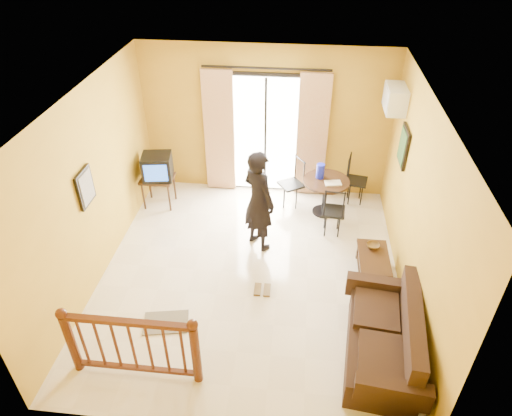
# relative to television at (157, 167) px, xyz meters

# --- Properties ---
(ground) EXTENTS (5.00, 5.00, 0.00)m
(ground) POSITION_rel_television_xyz_m (1.87, -1.71, -0.81)
(ground) COLOR beige
(ground) RESTS_ON ground
(room_shell) EXTENTS (5.00, 5.00, 5.00)m
(room_shell) POSITION_rel_television_xyz_m (1.87, -1.71, 0.90)
(room_shell) COLOR white
(room_shell) RESTS_ON ground
(balcony_door) EXTENTS (2.25, 0.14, 2.46)m
(balcony_door) POSITION_rel_television_xyz_m (1.87, 0.72, 0.38)
(balcony_door) COLOR black
(balcony_door) RESTS_ON ground
(tv_table) EXTENTS (0.58, 0.48, 0.58)m
(tv_table) POSITION_rel_television_xyz_m (-0.03, 0.00, -0.31)
(tv_table) COLOR black
(tv_table) RESTS_ON ground
(television) EXTENTS (0.57, 0.53, 0.46)m
(television) POSITION_rel_television_xyz_m (0.00, 0.00, 0.00)
(television) COLOR black
(television) RESTS_ON tv_table
(picture_left) EXTENTS (0.05, 0.42, 0.52)m
(picture_left) POSITION_rel_television_xyz_m (-0.35, -1.91, 0.74)
(picture_left) COLOR black
(picture_left) RESTS_ON room_shell
(dining_table) EXTENTS (0.82, 0.82, 0.69)m
(dining_table) POSITION_rel_television_xyz_m (3.01, 0.06, -0.27)
(dining_table) COLOR black
(dining_table) RESTS_ON ground
(water_jug) EXTENTS (0.14, 0.14, 0.27)m
(water_jug) POSITION_rel_television_xyz_m (2.89, 0.14, 0.01)
(water_jug) COLOR #161FD3
(water_jug) RESTS_ON dining_table
(serving_tray) EXTENTS (0.31, 0.22, 0.02)m
(serving_tray) POSITION_rel_television_xyz_m (3.12, -0.04, -0.11)
(serving_tray) COLOR beige
(serving_tray) RESTS_ON dining_table
(dining_chairs) EXTENTS (1.71, 1.47, 0.95)m
(dining_chairs) POSITION_rel_television_xyz_m (3.04, 0.06, -0.81)
(dining_chairs) COLOR black
(dining_chairs) RESTS_ON ground
(air_conditioner) EXTENTS (0.31, 0.60, 0.40)m
(air_conditioner) POSITION_rel_television_xyz_m (3.96, 0.24, 1.34)
(air_conditioner) COLOR white
(air_conditioner) RESTS_ON room_shell
(botanical_print) EXTENTS (0.05, 0.50, 0.60)m
(botanical_print) POSITION_rel_television_xyz_m (4.09, -0.41, 0.84)
(botanical_print) COLOR black
(botanical_print) RESTS_ON room_shell
(coffee_table) EXTENTS (0.45, 0.81, 0.36)m
(coffee_table) POSITION_rel_television_xyz_m (3.72, -1.53, -0.56)
(coffee_table) COLOR black
(coffee_table) RESTS_ON ground
(bowl) EXTENTS (0.26, 0.26, 0.06)m
(bowl) POSITION_rel_television_xyz_m (3.72, -1.31, -0.41)
(bowl) COLOR brown
(bowl) RESTS_ON coffee_table
(sofa) EXTENTS (0.99, 1.84, 0.84)m
(sofa) POSITION_rel_television_xyz_m (3.72, -3.04, -0.49)
(sofa) COLOR black
(sofa) RESTS_ON ground
(standing_person) EXTENTS (0.74, 0.73, 1.73)m
(standing_person) POSITION_rel_television_xyz_m (1.92, -0.97, 0.06)
(standing_person) COLOR black
(standing_person) RESTS_ON ground
(stair_balustrade) EXTENTS (1.63, 0.13, 1.04)m
(stair_balustrade) POSITION_rel_television_xyz_m (0.72, -3.61, -0.24)
(stair_balustrade) COLOR #471E0F
(stair_balustrade) RESTS_ON ground
(doormat) EXTENTS (0.66, 0.51, 0.02)m
(doormat) POSITION_rel_television_xyz_m (0.84, -2.81, -0.80)
(doormat) COLOR #615B4D
(doormat) RESTS_ON ground
(sandals) EXTENTS (0.24, 0.25, 0.03)m
(sandals) POSITION_rel_television_xyz_m (2.09, -2.05, -0.79)
(sandals) COLOR brown
(sandals) RESTS_ON ground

